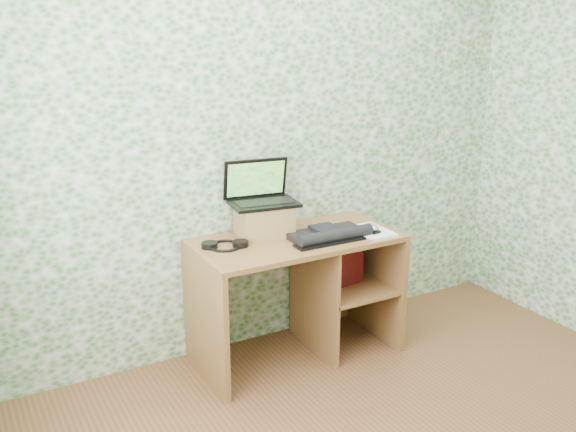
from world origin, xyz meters
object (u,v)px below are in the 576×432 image
keyboard (330,234)px  notepad (371,231)px  desk (305,277)px  riser (264,220)px  laptop (260,193)px

keyboard → notepad: 0.28m
keyboard → notepad: keyboard is taller
keyboard → desk: bearing=122.7°
riser → keyboard: size_ratio=0.59×
riser → notepad: (0.57, -0.27, -0.08)m
laptop → riser: bearing=-82.2°
riser → desk: bearing=-28.2°
riser → keyboard: 0.39m
laptop → keyboard: bearing=-36.2°
desk → notepad: 0.48m
laptop → keyboard: laptop is taller
riser → keyboard: bearing=-39.7°
notepad → desk: bearing=157.1°
desk → riser: (-0.22, 0.12, 0.36)m
riser → laptop: 0.16m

